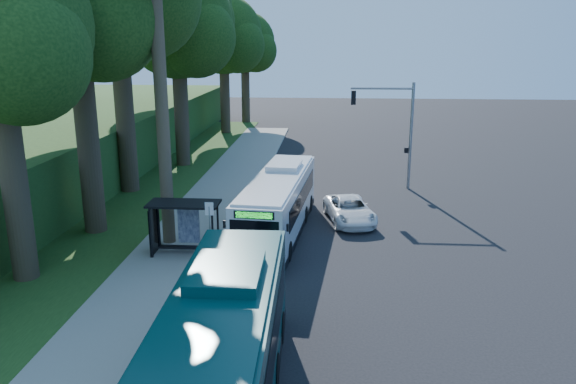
# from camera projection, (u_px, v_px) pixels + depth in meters

# --- Properties ---
(ground) EXTENTS (140.00, 140.00, 0.00)m
(ground) POSITION_uv_depth(u_px,v_px,m) (338.00, 237.00, 28.24)
(ground) COLOR black
(ground) RESTS_ON ground
(sidewalk) EXTENTS (4.50, 70.00, 0.12)m
(sidewalk) POSITION_uv_depth(u_px,v_px,m) (195.00, 233.00, 28.74)
(sidewalk) COLOR gray
(sidewalk) RESTS_ON ground
(red_curb) EXTENTS (0.25, 30.00, 0.13)m
(red_curb) POSITION_uv_depth(u_px,v_px,m) (225.00, 264.00, 24.73)
(red_curb) COLOR #9D1111
(red_curb) RESTS_ON ground
(grass_verge) EXTENTS (8.00, 70.00, 0.06)m
(grass_verge) POSITION_uv_depth(u_px,v_px,m) (122.00, 204.00, 33.97)
(grass_verge) COLOR #234719
(grass_verge) RESTS_ON ground
(bus_shelter) EXTENTS (3.20, 1.51, 2.55)m
(bus_shelter) POSITION_uv_depth(u_px,v_px,m) (180.00, 217.00, 25.53)
(bus_shelter) COLOR black
(bus_shelter) RESTS_ON ground
(stop_sign_pole) EXTENTS (0.35, 0.06, 3.17)m
(stop_sign_pole) POSITION_uv_depth(u_px,v_px,m) (210.00, 228.00, 23.27)
(stop_sign_pole) COLOR gray
(stop_sign_pole) RESTS_ON ground
(traffic_signal_pole) EXTENTS (4.10, 0.30, 7.00)m
(traffic_signal_pole) POSITION_uv_depth(u_px,v_px,m) (396.00, 122.00, 36.44)
(traffic_signal_pole) COLOR gray
(traffic_signal_pole) RESTS_ON ground
(hillside_backdrop) EXTENTS (24.00, 60.00, 8.80)m
(hillside_backdrop) POSITION_uv_depth(u_px,v_px,m) (0.00, 134.00, 43.99)
(hillside_backdrop) COLOR #234719
(hillside_backdrop) RESTS_ON ground
(tree_0) EXTENTS (8.40, 8.00, 15.70)m
(tree_0) POSITION_uv_depth(u_px,v_px,m) (77.00, 5.00, 26.16)
(tree_0) COLOR #382B1E
(tree_0) RESTS_ON ground
(tree_2) EXTENTS (8.82, 8.40, 15.12)m
(tree_2) POSITION_uv_depth(u_px,v_px,m) (178.00, 28.00, 41.71)
(tree_2) COLOR #382B1E
(tree_2) RESTS_ON ground
(tree_3) EXTENTS (10.08, 9.60, 17.28)m
(tree_3) POSITION_uv_depth(u_px,v_px,m) (179.00, 12.00, 49.15)
(tree_3) COLOR #382B1E
(tree_3) RESTS_ON ground
(tree_4) EXTENTS (8.40, 8.00, 14.14)m
(tree_4) POSITION_uv_depth(u_px,v_px,m) (224.00, 39.00, 57.27)
(tree_4) COLOR #382B1E
(tree_4) RESTS_ON ground
(tree_5) EXTENTS (7.35, 7.00, 12.86)m
(tree_5) POSITION_uv_depth(u_px,v_px,m) (245.00, 45.00, 65.10)
(tree_5) COLOR #382B1E
(tree_5) RESTS_ON ground
(white_bus) EXTENTS (3.35, 11.29, 3.32)m
(white_bus) POSITION_uv_depth(u_px,v_px,m) (279.00, 203.00, 28.47)
(white_bus) COLOR silver
(white_bus) RESTS_ON ground
(teal_bus) EXTENTS (2.98, 12.69, 3.77)m
(teal_bus) POSITION_uv_depth(u_px,v_px,m) (216.00, 373.00, 13.56)
(teal_bus) COLOR #0A3737
(teal_bus) RESTS_ON ground
(pickup) EXTENTS (3.11, 5.11, 1.33)m
(pickup) POSITION_uv_depth(u_px,v_px,m) (350.00, 210.00, 30.54)
(pickup) COLOR white
(pickup) RESTS_ON ground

